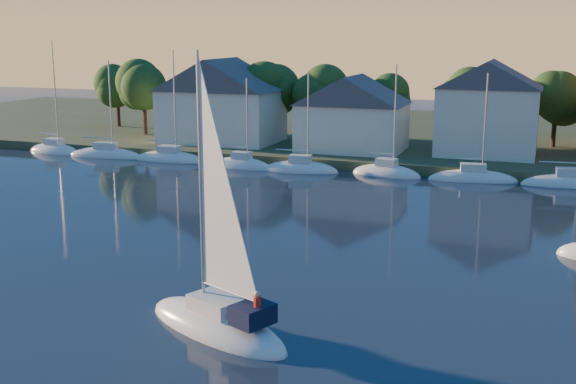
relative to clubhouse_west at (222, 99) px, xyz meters
The scene contains 8 objects.
shoreline_land 28.43m from the clubhouse_west, 37.69° to the left, with size 160.00×50.00×2.00m, color #334025.
wooden_dock 23.56m from the clubhouse_west, 15.26° to the right, with size 120.00×3.00×1.00m, color brown.
clubhouse_west is the anchor object (origin of this frame).
clubhouse_centre 16.05m from the clubhouse_west, ahead, with size 11.55×8.40×8.08m.
clubhouse_east 30.02m from the clubhouse_west, ahead, with size 10.50×8.40×9.80m.
tree_line 24.55m from the clubhouse_west, 11.77° to the left, with size 93.40×5.40×8.90m.
moored_fleet 28.13m from the clubhouse_west, 19.09° to the right, with size 95.50×2.40×12.05m.
hero_sailboat 53.22m from the clubhouse_west, 65.40° to the right, with size 9.34×6.35×13.98m.
Camera 1 is at (13.71, -18.65, 13.66)m, focal length 45.00 mm.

